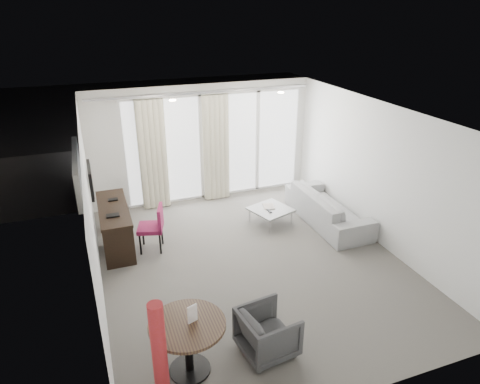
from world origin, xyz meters
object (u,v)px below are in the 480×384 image
object	(u,v)px
round_table	(189,347)
sofa	(328,207)
coffee_table	(270,216)
desk_chair	(150,228)
desk	(115,226)
rattan_chair_b	(244,154)
red_lamp	(160,354)
rattan_chair_a	(213,164)
tub_armchair	(268,332)

from	to	relation	value
round_table	sofa	xyz separation A→B (m)	(3.63, 2.87, -0.04)
coffee_table	desk_chair	bearing A→B (deg)	-175.91
desk	rattan_chair_b	size ratio (longest dim) A/B	1.94
sofa	red_lamp	bearing A→B (deg)	128.40
desk_chair	red_lamp	bearing A→B (deg)	-81.41
red_lamp	rattan_chair_a	xyz separation A→B (m)	(2.50, 6.29, -0.28)
coffee_table	rattan_chair_a	distance (m)	2.81
desk_chair	coffee_table	world-z (taller)	desk_chair
red_lamp	sofa	size ratio (longest dim) A/B	0.60
rattan_chair_b	red_lamp	bearing A→B (deg)	-130.70
tub_armchair	coffee_table	bearing A→B (deg)	-32.32
red_lamp	tub_armchair	bearing A→B (deg)	11.24
red_lamp	tub_armchair	xyz separation A→B (m)	(1.41, 0.28, -0.36)
desk_chair	red_lamp	distance (m)	3.37
desk_chair	rattan_chair_b	world-z (taller)	same
round_table	sofa	size ratio (longest dim) A/B	0.41
round_table	red_lamp	distance (m)	0.58
desk	desk_chair	distance (m)	0.69
tub_armchair	rattan_chair_a	bearing A→B (deg)	-18.08
rattan_chair_b	coffee_table	bearing A→B (deg)	-113.93
red_lamp	tub_armchair	distance (m)	1.48
desk	sofa	distance (m)	4.20
rattan_chair_a	round_table	bearing A→B (deg)	-103.48
tub_armchair	sofa	distance (m)	3.90
desk	coffee_table	bearing A→B (deg)	-3.57
rattan_chair_a	red_lamp	bearing A→B (deg)	-105.67
desk_chair	rattan_chair_a	distance (m)	3.60
sofa	desk_chair	bearing A→B (deg)	87.46
coffee_table	tub_armchair	bearing A→B (deg)	-114.52
desk	desk_chair	world-z (taller)	desk_chair
tub_armchair	coffee_table	xyz separation A→B (m)	(1.47, 3.23, -0.14)
desk	sofa	xyz separation A→B (m)	(4.17, -0.52, -0.07)
desk_chair	rattan_chair_b	xyz separation A→B (m)	(3.06, 3.34, -0.00)
desk_chair	coffee_table	xyz separation A→B (m)	(2.46, 0.18, -0.26)
round_table	tub_armchair	distance (m)	1.03
rattan_chair_a	sofa	bearing A→B (deg)	-58.06
desk	coffee_table	world-z (taller)	desk
desk_chair	sofa	xyz separation A→B (m)	(3.58, -0.16, -0.10)
round_table	red_lamp	xyz separation A→B (m)	(-0.38, -0.31, 0.31)
red_lamp	coffee_table	size ratio (longest dim) A/B	1.82
coffee_table	sofa	bearing A→B (deg)	-16.52
desk	tub_armchair	size ratio (longest dim) A/B	2.44
round_table	rattan_chair_a	distance (m)	6.34
desk_chair	sofa	bearing A→B (deg)	13.31
rattan_chair_b	sofa	bearing A→B (deg)	-94.61
rattan_chair_b	rattan_chair_a	bearing A→B (deg)	-171.45
red_lamp	sofa	bearing A→B (deg)	38.40
red_lamp	rattan_chair_a	bearing A→B (deg)	68.34
coffee_table	rattan_chair_a	size ratio (longest dim) A/B	0.94
tub_armchair	rattan_chair_b	size ratio (longest dim) A/B	0.79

